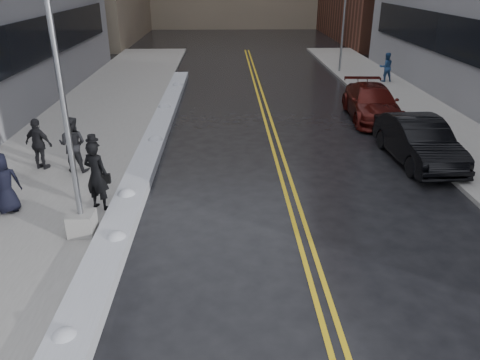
{
  "coord_description": "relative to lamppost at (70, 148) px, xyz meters",
  "views": [
    {
      "loc": [
        0.46,
        -8.78,
        6.41
      ],
      "look_at": [
        0.84,
        2.75,
        1.3
      ],
      "focal_mm": 35.0,
      "sensor_mm": 36.0,
      "label": 1
    }
  ],
  "objects": [
    {
      "name": "ground",
      "position": [
        3.3,
        -2.0,
        -2.53
      ],
      "size": [
        160.0,
        160.0,
        0.0
      ],
      "primitive_type": "plane",
      "color": "black",
      "rests_on": "ground"
    },
    {
      "name": "car_maroon",
      "position": [
        10.74,
        10.79,
        -1.75
      ],
      "size": [
        2.54,
        5.51,
        1.56
      ],
      "primitive_type": "imported",
      "rotation": [
        0.0,
        0.0,
        -0.07
      ],
      "color": "#3F0D0A",
      "rests_on": "ground"
    },
    {
      "name": "sidewalk_west",
      "position": [
        -2.45,
        8.0,
        -2.46
      ],
      "size": [
        5.5,
        50.0,
        0.15
      ],
      "primitive_type": "cube",
      "color": "gray",
      "rests_on": "ground"
    },
    {
      "name": "pedestrian_east",
      "position": [
        13.87,
        18.52,
        -1.5
      ],
      "size": [
        0.93,
        0.76,
        1.77
      ],
      "primitive_type": "imported",
      "rotation": [
        0.0,
        0.0,
        3.25
      ],
      "color": "navy",
      "rests_on": "sidewalk_east"
    },
    {
      "name": "lamppost",
      "position": [
        0.0,
        0.0,
        0.0
      ],
      "size": [
        0.65,
        0.65,
        7.62
      ],
      "color": "gray",
      "rests_on": "sidewalk_west"
    },
    {
      "name": "pedestrian_c",
      "position": [
        -2.47,
        1.35,
        -1.5
      ],
      "size": [
        1.01,
        0.84,
        1.76
      ],
      "primitive_type": "imported",
      "rotation": [
        0.0,
        0.0,
        3.53
      ],
      "color": "black",
      "rests_on": "sidewalk_west"
    },
    {
      "name": "sidewalk_east",
      "position": [
        13.3,
        8.0,
        -2.46
      ],
      "size": [
        4.0,
        50.0,
        0.15
      ],
      "primitive_type": "cube",
      "color": "gray",
      "rests_on": "ground"
    },
    {
      "name": "traffic_signal",
      "position": [
        11.8,
        22.0,
        0.87
      ],
      "size": [
        0.16,
        0.2,
        6.0
      ],
      "color": "gray",
      "rests_on": "sidewalk_east"
    },
    {
      "name": "pedestrian_d",
      "position": [
        -2.65,
        4.59,
        -1.48
      ],
      "size": [
        1.14,
        0.78,
        1.8
      ],
      "primitive_type": "imported",
      "rotation": [
        0.0,
        0.0,
        2.78
      ],
      "color": "black",
      "rests_on": "sidewalk_west"
    },
    {
      "name": "lane_line_right",
      "position": [
        5.95,
        8.0,
        -2.53
      ],
      "size": [
        0.12,
        50.0,
        0.01
      ],
      "primitive_type": "cube",
      "color": "gold",
      "rests_on": "ground"
    },
    {
      "name": "pedestrian_fedora",
      "position": [
        0.1,
        1.48,
        -1.35
      ],
      "size": [
        0.89,
        0.75,
        2.07
      ],
      "primitive_type": "imported",
      "rotation": [
        0.0,
        0.0,
        2.74
      ],
      "color": "black",
      "rests_on": "sidewalk_west"
    },
    {
      "name": "pedestrian_b",
      "position": [
        -1.42,
        4.34,
        -1.42
      ],
      "size": [
        1.02,
        0.83,
        1.93
      ],
      "primitive_type": "imported",
      "rotation": [
        0.0,
        0.0,
        3.03
      ],
      "color": "black",
      "rests_on": "sidewalk_west"
    },
    {
      "name": "snow_ridge",
      "position": [
        0.85,
        6.0,
        -2.36
      ],
      "size": [
        0.9,
        30.0,
        0.34
      ],
      "primitive_type": "cube",
      "color": "#B7B9C0",
      "rests_on": "ground"
    },
    {
      "name": "fire_hydrant",
      "position": [
        12.3,
        8.0,
        -1.98
      ],
      "size": [
        0.26,
        0.26,
        0.73
      ],
      "color": "maroon",
      "rests_on": "sidewalk_east"
    },
    {
      "name": "lane_line_left",
      "position": [
        5.65,
        8.0,
        -2.53
      ],
      "size": [
        0.12,
        50.0,
        0.01
      ],
      "primitive_type": "cube",
      "color": "gold",
      "rests_on": "ground"
    },
    {
      "name": "car_black",
      "position": [
        10.8,
        5.16,
        -1.72
      ],
      "size": [
        1.93,
        5.01,
        1.63
      ],
      "primitive_type": "imported",
      "rotation": [
        0.0,
        0.0,
        0.04
      ],
      "color": "black",
      "rests_on": "ground"
    }
  ]
}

